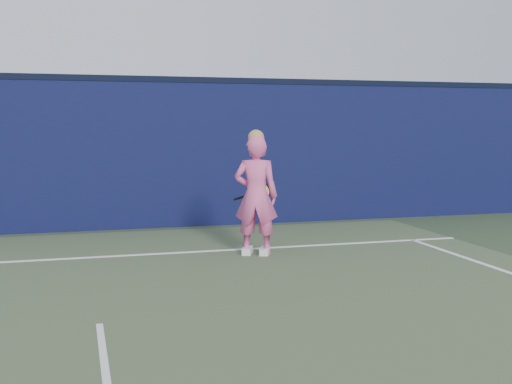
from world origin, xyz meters
name	(u,v)px	position (x,y,z in m)	size (l,w,h in m)	color
ground	(104,366)	(0.00, 0.00, 0.00)	(80.00, 80.00, 0.00)	#293A23
backstop_wall	(85,156)	(0.00, 6.50, 1.25)	(24.00, 0.40, 2.50)	#0D103C
wall_cap	(83,78)	(0.00, 6.50, 2.55)	(24.00, 0.42, 0.10)	black
player	(256,195)	(2.19, 3.64, 0.82)	(0.70, 0.59, 1.71)	pink
racket	(259,193)	(2.36, 4.06, 0.81)	(0.53, 0.17, 0.29)	black
court_lines	(107,381)	(0.00, -0.33, 0.01)	(11.00, 12.04, 0.01)	white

